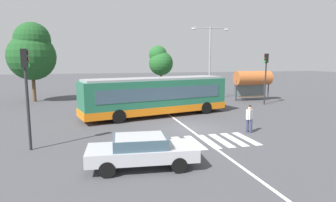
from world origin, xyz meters
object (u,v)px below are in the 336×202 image
Objects in this scene: traffic_light_far_corner at (266,71)px; background_tree_right at (160,61)px; pedestrian_crossing_street at (249,117)px; bus_stop_shelter at (253,79)px; parked_car_white at (187,91)px; city_transit_bus at (156,96)px; parked_car_teal at (167,92)px; twin_arm_street_lamp at (210,55)px; parked_car_red at (117,93)px; background_tree_left at (32,52)px; traffic_light_near_corner at (26,83)px; foreground_sedan at (141,150)px; parked_car_black at (142,92)px.

traffic_light_far_corner is 14.99m from background_tree_right.
pedestrian_crossing_street is 14.79m from bus_stop_shelter.
city_transit_bus is at bearing -120.35° from parked_car_white.
parked_car_teal is 6.46m from twin_arm_street_lamp.
twin_arm_street_lamp is 9.04m from background_tree_right.
parked_car_red is (-2.29, 10.21, -0.82)m from city_transit_bus.
background_tree_left is at bearing 176.92° from parked_car_white.
twin_arm_street_lamp is (9.99, -2.64, 4.24)m from parked_car_red.
traffic_light_near_corner is (-5.64, -17.14, 2.55)m from parked_car_red.
twin_arm_street_lamp is at bearing -26.76° from parked_car_teal.
city_transit_bus is at bearing -165.75° from traffic_light_far_corner.
bus_stop_shelter is 0.49× the size of background_tree_left.
parked_car_teal is at bearing 156.25° from bus_stop_shelter.
foreground_sedan is at bearing -91.85° from parked_car_red.
parked_car_white is (1.54, 16.76, -0.20)m from pedestrian_crossing_street.
parked_car_teal is 11.11m from traffic_light_far_corner.
traffic_light_near_corner is (-11.27, -16.69, 2.55)m from parked_car_teal.
parked_car_red and parked_car_white have the same top height.
background_tree_left is (-14.30, 1.28, 4.51)m from parked_car_teal.
bus_stop_shelter is (12.12, 5.90, 0.83)m from city_transit_bus.
city_transit_bus is 3.03× the size of bus_stop_shelter.
pedestrian_crossing_street is 8.38m from foreground_sedan.
city_transit_bus is at bearing -92.72° from parked_car_black.
parked_car_red is at bearing 152.75° from traffic_light_far_corner.
city_transit_bus is 2.65× the size of foreground_sedan.
traffic_light_near_corner is at bearing -138.84° from city_transit_bus.
twin_arm_street_lamp is 18.98m from background_tree_left.
parked_car_black is at bearing 87.28° from city_transit_bus.
city_transit_bus is at bearing -77.38° from parked_car_red.
traffic_light_near_corner is at bearing 143.22° from foreground_sedan.
parked_car_red is at bearing 163.35° from bus_stop_shelter.
traffic_light_far_corner reaches higher than traffic_light_near_corner.
parked_car_red is 5.65m from parked_car_teal.
parked_car_black is at bearing -178.81° from parked_car_white.
twin_arm_street_lamp is at bearing 159.36° from bus_stop_shelter.
parked_car_red is (0.67, 20.85, 0.00)m from foreground_sedan.
pedestrian_crossing_street is 0.38× the size of parked_car_black.
pedestrian_crossing_street is at bearing -68.36° from parked_car_red.
background_tree_left is (-16.89, 0.91, 4.51)m from parked_car_white.
traffic_light_near_corner is 23.82m from bus_stop_shelter.
parked_car_black and parked_car_white have the same top height.
traffic_light_far_corner is 1.25× the size of bus_stop_shelter.
background_tree_left reaches higher than foreground_sedan.
parked_car_red is at bearing 102.62° from city_transit_bus.
foreground_sedan is 1.03× the size of parked_car_white.
parked_car_black is 12.33m from background_tree_left.
traffic_light_near_corner reaches higher than parked_car_white.
bus_stop_shelter is at bearing 47.64° from foreground_sedan.
city_transit_bus is 11.33m from twin_arm_street_lamp.
bus_stop_shelter is (8.78, -3.86, 1.65)m from parked_car_teal.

